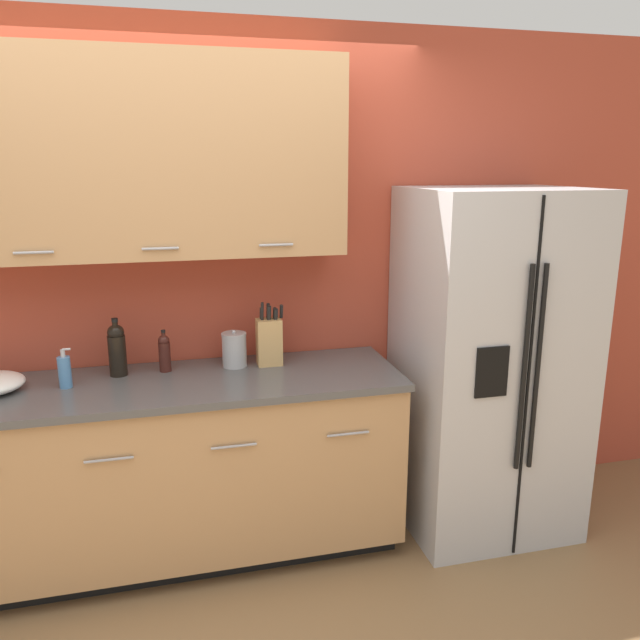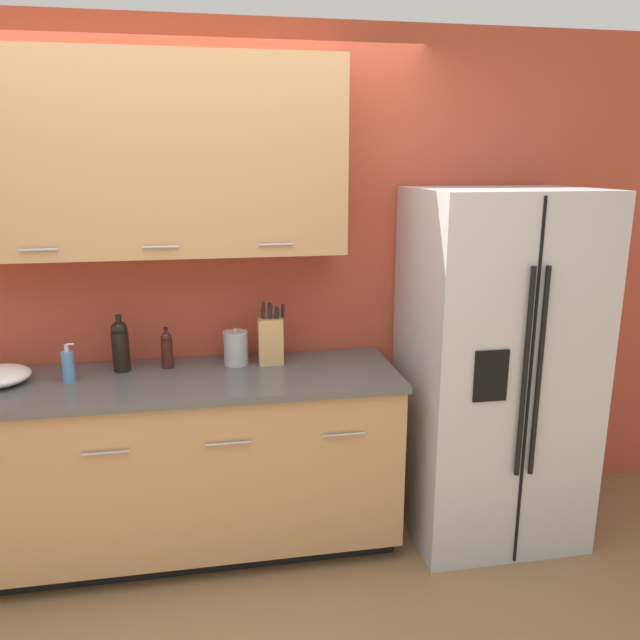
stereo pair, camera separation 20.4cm
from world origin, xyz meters
The scene contains 8 objects.
wall_back centered at (-0.02, 1.06, 1.48)m, with size 10.00×0.39×2.60m.
counter_unit centered at (-0.08, 0.77, 0.47)m, with size 2.21×0.64×0.93m.
refrigerator centered at (1.55, 0.71, 0.90)m, with size 0.86×0.76×1.80m.
knife_block centered at (0.43, 0.89, 1.05)m, with size 0.14×0.10×0.33m.
wine_bottle centered at (-0.31, 0.91, 1.06)m, with size 0.08×0.08×0.28m.
soap_dispenser centered at (-0.53, 0.79, 1.00)m, with size 0.06×0.06×0.19m.
oil_bottle centered at (-0.09, 0.91, 1.02)m, with size 0.06×0.06×0.21m.
steel_canister centered at (0.25, 0.91, 1.01)m, with size 0.13×0.13×0.19m.
Camera 2 is at (0.14, -2.14, 1.92)m, focal length 35.00 mm.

